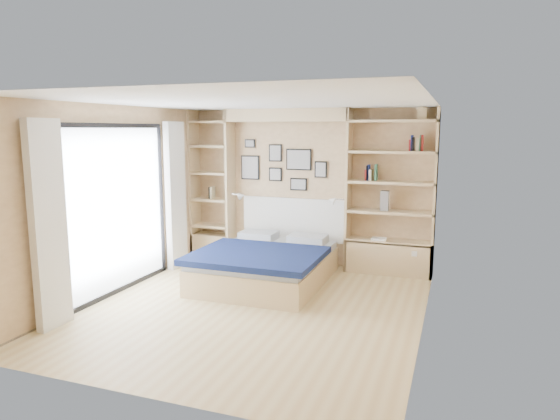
% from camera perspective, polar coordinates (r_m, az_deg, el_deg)
% --- Properties ---
extents(ground, '(4.50, 4.50, 0.00)m').
position_cam_1_polar(ground, '(6.30, -2.87, -11.05)').
color(ground, '#DAC287').
rests_on(ground, ground).
extents(room_shell, '(4.50, 4.50, 4.50)m').
position_cam_1_polar(room_shell, '(7.55, -1.20, 0.80)').
color(room_shell, tan).
rests_on(room_shell, ground).
extents(bed, '(1.73, 2.29, 1.07)m').
position_cam_1_polar(bed, '(7.22, -1.54, -6.11)').
color(bed, beige).
rests_on(bed, ground).
extents(photo_gallery, '(1.48, 0.02, 0.82)m').
position_cam_1_polar(photo_gallery, '(8.17, 0.12, 5.16)').
color(photo_gallery, black).
rests_on(photo_gallery, ground).
extents(reading_lamps, '(1.92, 0.12, 0.15)m').
position_cam_1_polar(reading_lamps, '(7.96, 0.61, 1.41)').
color(reading_lamps, silver).
rests_on(reading_lamps, ground).
extents(shelf_decor, '(3.53, 0.23, 2.03)m').
position_cam_1_polar(shelf_decor, '(7.61, 11.58, 5.49)').
color(shelf_decor, '#A51E1E').
rests_on(shelf_decor, ground).
extents(deck, '(3.20, 4.00, 0.05)m').
position_cam_1_polar(deck, '(8.32, -26.61, -7.00)').
color(deck, '#776A58').
rests_on(deck, ground).
extents(deck_chair, '(0.69, 0.90, 0.80)m').
position_cam_1_polar(deck_chair, '(8.70, -23.41, -3.50)').
color(deck_chair, tan).
rests_on(deck_chair, ground).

